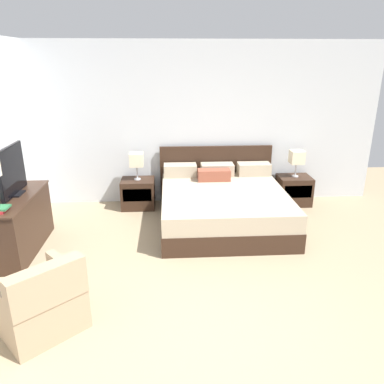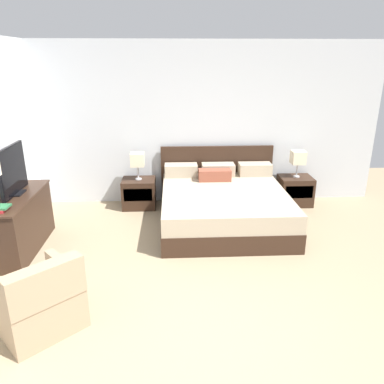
{
  "view_description": "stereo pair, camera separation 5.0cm",
  "coord_description": "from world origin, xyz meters",
  "px_view_note": "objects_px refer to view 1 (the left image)",
  "views": [
    {
      "loc": [
        -0.36,
        -2.57,
        2.41
      ],
      "look_at": [
        -0.07,
        2.05,
        0.75
      ],
      "focal_mm": 35.0,
      "sensor_mm": 36.0,
      "label": 1
    },
    {
      "loc": [
        -0.31,
        -2.57,
        2.41
      ],
      "look_at": [
        -0.07,
        2.05,
        0.75
      ],
      "focal_mm": 35.0,
      "sensor_mm": 36.0,
      "label": 2
    }
  ],
  "objects_px": {
    "bed": "(223,204)",
    "tv": "(12,172)",
    "table_lamp_left": "(136,160)",
    "armchair_by_window": "(40,303)",
    "table_lamp_right": "(297,158)",
    "nightstand_right": "(294,190)",
    "dresser": "(18,223)",
    "nightstand_left": "(138,193)"
  },
  "relations": [
    {
      "from": "bed",
      "to": "tv",
      "type": "distance_m",
      "value": 2.96
    },
    {
      "from": "table_lamp_left",
      "to": "armchair_by_window",
      "type": "relative_size",
      "value": 0.47
    },
    {
      "from": "table_lamp_right",
      "to": "tv",
      "type": "distance_m",
      "value": 4.36
    },
    {
      "from": "bed",
      "to": "table_lamp_right",
      "type": "relative_size",
      "value": 4.49
    },
    {
      "from": "tv",
      "to": "nightstand_right",
      "type": "bearing_deg",
      "value": 18.32
    },
    {
      "from": "tv",
      "to": "table_lamp_right",
      "type": "bearing_deg",
      "value": 18.33
    },
    {
      "from": "bed",
      "to": "armchair_by_window",
      "type": "xyz_separation_m",
      "value": [
        -2.02,
        -2.32,
        -0.01
      ]
    },
    {
      "from": "nightstand_right",
      "to": "tv",
      "type": "relative_size",
      "value": 0.72
    },
    {
      "from": "table_lamp_right",
      "to": "armchair_by_window",
      "type": "height_order",
      "value": "table_lamp_right"
    },
    {
      "from": "nightstand_right",
      "to": "dresser",
      "type": "height_order",
      "value": "dresser"
    },
    {
      "from": "nightstand_left",
      "to": "bed",
      "type": "bearing_deg",
      "value": -28.0
    },
    {
      "from": "bed",
      "to": "nightstand_right",
      "type": "relative_size",
      "value": 3.71
    },
    {
      "from": "dresser",
      "to": "table_lamp_right",
      "type": "bearing_deg",
      "value": 19.34
    },
    {
      "from": "dresser",
      "to": "tv",
      "type": "distance_m",
      "value": 0.68
    },
    {
      "from": "nightstand_left",
      "to": "table_lamp_right",
      "type": "xyz_separation_m",
      "value": [
        2.69,
        0.0,
        0.58
      ]
    },
    {
      "from": "dresser",
      "to": "bed",
      "type": "bearing_deg",
      "value": 14.76
    },
    {
      "from": "bed",
      "to": "armchair_by_window",
      "type": "bearing_deg",
      "value": -131.01
    },
    {
      "from": "nightstand_right",
      "to": "bed",
      "type": "bearing_deg",
      "value": -152.02
    },
    {
      "from": "nightstand_left",
      "to": "dresser",
      "type": "xyz_separation_m",
      "value": [
        -1.44,
        -1.45,
        0.14
      ]
    },
    {
      "from": "dresser",
      "to": "armchair_by_window",
      "type": "relative_size",
      "value": 1.4
    },
    {
      "from": "nightstand_left",
      "to": "dresser",
      "type": "relative_size",
      "value": 0.41
    },
    {
      "from": "tv",
      "to": "armchair_by_window",
      "type": "distance_m",
      "value": 2.0
    },
    {
      "from": "nightstand_left",
      "to": "nightstand_right",
      "type": "relative_size",
      "value": 1.0
    },
    {
      "from": "tv",
      "to": "armchair_by_window",
      "type": "bearing_deg",
      "value": -65.33
    },
    {
      "from": "bed",
      "to": "tv",
      "type": "height_order",
      "value": "tv"
    },
    {
      "from": "table_lamp_right",
      "to": "dresser",
      "type": "distance_m",
      "value": 4.41
    },
    {
      "from": "bed",
      "to": "nightstand_right",
      "type": "distance_m",
      "value": 1.53
    },
    {
      "from": "nightstand_right",
      "to": "dresser",
      "type": "xyz_separation_m",
      "value": [
        -4.14,
        -1.45,
        0.14
      ]
    },
    {
      "from": "nightstand_right",
      "to": "armchair_by_window",
      "type": "xyz_separation_m",
      "value": [
        -3.37,
        -3.04,
        0.04
      ]
    },
    {
      "from": "bed",
      "to": "armchair_by_window",
      "type": "height_order",
      "value": "bed"
    },
    {
      "from": "table_lamp_left",
      "to": "dresser",
      "type": "distance_m",
      "value": 2.09
    },
    {
      "from": "bed",
      "to": "dresser",
      "type": "relative_size",
      "value": 1.51
    },
    {
      "from": "table_lamp_left",
      "to": "dresser",
      "type": "relative_size",
      "value": 0.34
    },
    {
      "from": "bed",
      "to": "tv",
      "type": "xyz_separation_m",
      "value": [
        -2.79,
        -0.65,
        0.77
      ]
    },
    {
      "from": "armchair_by_window",
      "to": "bed",
      "type": "bearing_deg",
      "value": 48.99
    },
    {
      "from": "table_lamp_left",
      "to": "table_lamp_right",
      "type": "xyz_separation_m",
      "value": [
        2.69,
        0.0,
        0.0
      ]
    },
    {
      "from": "table_lamp_right",
      "to": "tv",
      "type": "relative_size",
      "value": 0.6
    },
    {
      "from": "dresser",
      "to": "armchair_by_window",
      "type": "height_order",
      "value": "armchair_by_window"
    },
    {
      "from": "table_lamp_right",
      "to": "dresser",
      "type": "height_order",
      "value": "table_lamp_right"
    },
    {
      "from": "nightstand_right",
      "to": "nightstand_left",
      "type": "bearing_deg",
      "value": 180.0
    },
    {
      "from": "nightstand_left",
      "to": "tv",
      "type": "height_order",
      "value": "tv"
    },
    {
      "from": "table_lamp_right",
      "to": "tv",
      "type": "bearing_deg",
      "value": -161.67
    }
  ]
}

